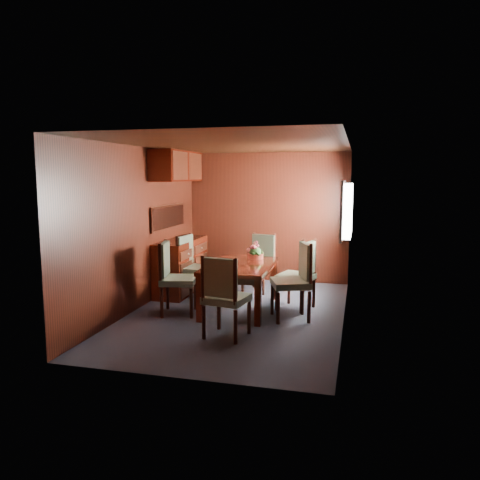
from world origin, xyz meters
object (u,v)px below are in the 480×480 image
(sideboard, at_px, (181,266))
(chair_right_near, at_px, (296,276))
(chair_head, at_px, (224,293))
(dining_table, at_px, (240,271))
(flower_centerpiece, at_px, (255,251))
(chair_left_near, at_px, (173,274))

(sideboard, height_order, chair_right_near, chair_right_near)
(sideboard, bearing_deg, chair_head, -56.51)
(dining_table, bearing_deg, chair_head, -86.02)
(flower_centerpiece, bearing_deg, chair_head, -90.32)
(dining_table, xyz_separation_m, chair_right_near, (0.86, -0.21, 0.01))
(sideboard, height_order, chair_head, chair_head)
(sideboard, distance_m, chair_head, 2.46)
(dining_table, height_order, chair_right_near, chair_right_near)
(sideboard, xyz_separation_m, chair_right_near, (2.10, -1.03, 0.15))
(sideboard, xyz_separation_m, dining_table, (1.24, -0.82, 0.14))
(dining_table, xyz_separation_m, chair_head, (0.11, -1.23, -0.02))
(chair_left_near, xyz_separation_m, chair_right_near, (1.74, 0.20, 0.01))
(dining_table, distance_m, chair_right_near, 0.89)
(chair_left_near, relative_size, flower_centerpiece, 3.94)
(chair_left_near, relative_size, chair_right_near, 0.98)
(sideboard, bearing_deg, chair_left_near, -73.72)
(sideboard, height_order, flower_centerpiece, flower_centerpiece)
(chair_right_near, height_order, chair_head, chair_right_near)
(chair_head, bearing_deg, dining_table, 105.31)
(chair_head, height_order, flower_centerpiece, chair_head)
(flower_centerpiece, bearing_deg, chair_right_near, -43.64)
(chair_left_near, xyz_separation_m, chair_head, (1.00, -0.82, -0.01))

